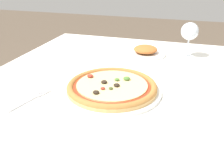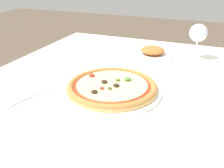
{
  "view_description": "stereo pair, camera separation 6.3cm",
  "coord_description": "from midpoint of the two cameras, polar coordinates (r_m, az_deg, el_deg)",
  "views": [
    {
      "loc": [
        0.06,
        -0.82,
        1.1
      ],
      "look_at": [
        -0.16,
        -0.1,
        0.74
      ],
      "focal_mm": 40.0,
      "sensor_mm": 36.0,
      "label": 1
    },
    {
      "loc": [
        0.12,
        -0.8,
        1.1
      ],
      "look_at": [
        -0.16,
        -0.1,
        0.74
      ],
      "focal_mm": 40.0,
      "sensor_mm": 36.0,
      "label": 2
    }
  ],
  "objects": [
    {
      "name": "side_plate",
      "position": [
        1.2,
        6.16,
        7.41
      ],
      "size": [
        0.19,
        0.19,
        0.05
      ],
      "color": "white",
      "rests_on": "dining_table"
    },
    {
      "name": "fork",
      "position": [
        0.85,
        -20.09,
        -3.26
      ],
      "size": [
        0.06,
        0.17,
        0.0
      ],
      "color": "silver",
      "rests_on": "dining_table"
    },
    {
      "name": "pizza_plate",
      "position": [
        0.84,
        -2.16,
        -0.83
      ],
      "size": [
        0.33,
        0.33,
        0.04
      ],
      "color": "white",
      "rests_on": "dining_table"
    },
    {
      "name": "dining_table",
      "position": [
        0.93,
        9.36,
        -4.37
      ],
      "size": [
        1.36,
        1.16,
        0.71
      ],
      "color": "brown",
      "rests_on": "ground_plane"
    },
    {
      "name": "wine_glass_far_left",
      "position": [
        1.19,
        15.86,
        11.29
      ],
      "size": [
        0.08,
        0.08,
        0.16
      ],
      "color": "silver",
      "rests_on": "dining_table"
    }
  ]
}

